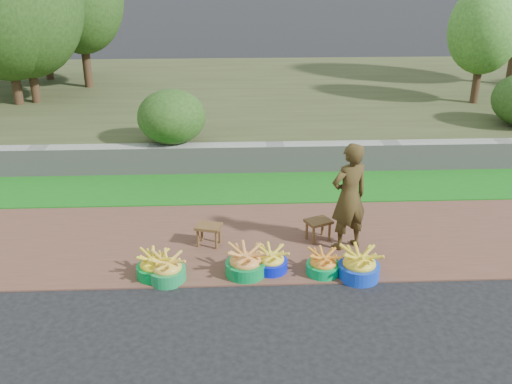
{
  "coord_description": "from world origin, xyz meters",
  "views": [
    {
      "loc": [
        -0.83,
        -6.2,
        3.91
      ],
      "look_at": [
        -0.49,
        1.3,
        0.75
      ],
      "focal_mm": 40.0,
      "sensor_mm": 36.0,
      "label": 1
    }
  ],
  "objects_px": {
    "basin_b": "(167,269)",
    "basin_e": "(323,264)",
    "basin_a": "(155,266)",
    "stool_right": "(318,224)",
    "stool_left": "(209,229)",
    "basin_f": "(359,265)",
    "basin_c": "(245,263)",
    "vendor_woman": "(349,197)",
    "basin_d": "(271,261)"
  },
  "relations": [
    {
      "from": "basin_c",
      "to": "stool_left",
      "type": "relative_size",
      "value": 1.29
    },
    {
      "from": "basin_f",
      "to": "stool_right",
      "type": "bearing_deg",
      "value": 109.94
    },
    {
      "from": "basin_c",
      "to": "basin_a",
      "type": "bearing_deg",
      "value": 179.82
    },
    {
      "from": "basin_f",
      "to": "stool_left",
      "type": "bearing_deg",
      "value": 154.09
    },
    {
      "from": "basin_c",
      "to": "basin_d",
      "type": "bearing_deg",
      "value": 14.84
    },
    {
      "from": "basin_b",
      "to": "basin_e",
      "type": "relative_size",
      "value": 1.1
    },
    {
      "from": "basin_d",
      "to": "basin_a",
      "type": "bearing_deg",
      "value": -176.8
    },
    {
      "from": "basin_f",
      "to": "vendor_woman",
      "type": "relative_size",
      "value": 0.34
    },
    {
      "from": "basin_d",
      "to": "stool_right",
      "type": "xyz_separation_m",
      "value": [
        0.75,
        0.83,
        0.12
      ]
    },
    {
      "from": "basin_d",
      "to": "basin_e",
      "type": "bearing_deg",
      "value": -9.49
    },
    {
      "from": "basin_a",
      "to": "stool_right",
      "type": "relative_size",
      "value": 1.09
    },
    {
      "from": "basin_b",
      "to": "basin_f",
      "type": "distance_m",
      "value": 2.48
    },
    {
      "from": "basin_c",
      "to": "stool_right",
      "type": "relative_size",
      "value": 1.22
    },
    {
      "from": "stool_left",
      "to": "basin_a",
      "type": "bearing_deg",
      "value": -129.48
    },
    {
      "from": "basin_a",
      "to": "stool_left",
      "type": "height_order",
      "value": "basin_a"
    },
    {
      "from": "basin_b",
      "to": "basin_c",
      "type": "height_order",
      "value": "basin_c"
    },
    {
      "from": "stool_left",
      "to": "stool_right",
      "type": "relative_size",
      "value": 0.94
    },
    {
      "from": "basin_a",
      "to": "basin_d",
      "type": "xyz_separation_m",
      "value": [
        1.51,
        0.08,
        -0.01
      ]
    },
    {
      "from": "basin_c",
      "to": "basin_e",
      "type": "xyz_separation_m",
      "value": [
        1.02,
        -0.03,
        -0.03
      ]
    },
    {
      "from": "basin_e",
      "to": "basin_b",
      "type": "bearing_deg",
      "value": -178.34
    },
    {
      "from": "basin_c",
      "to": "vendor_woman",
      "type": "distance_m",
      "value": 1.72
    },
    {
      "from": "basin_c",
      "to": "stool_left",
      "type": "distance_m",
      "value": 0.97
    },
    {
      "from": "basin_a",
      "to": "basin_e",
      "type": "bearing_deg",
      "value": -0.76
    },
    {
      "from": "basin_a",
      "to": "vendor_woman",
      "type": "xyz_separation_m",
      "value": [
        2.64,
        0.68,
        0.64
      ]
    },
    {
      "from": "vendor_woman",
      "to": "basin_e",
      "type": "bearing_deg",
      "value": 34.84
    },
    {
      "from": "basin_d",
      "to": "stool_left",
      "type": "relative_size",
      "value": 1.1
    },
    {
      "from": "basin_d",
      "to": "basin_e",
      "type": "height_order",
      "value": "basin_d"
    },
    {
      "from": "basin_e",
      "to": "basin_f",
      "type": "xyz_separation_m",
      "value": [
        0.45,
        -0.1,
        0.03
      ]
    },
    {
      "from": "basin_a",
      "to": "stool_right",
      "type": "bearing_deg",
      "value": 21.98
    },
    {
      "from": "basin_b",
      "to": "basin_e",
      "type": "distance_m",
      "value": 2.03
    },
    {
      "from": "basin_b",
      "to": "stool_left",
      "type": "xyz_separation_m",
      "value": [
        0.51,
        0.91,
        0.11
      ]
    },
    {
      "from": "basin_a",
      "to": "basin_b",
      "type": "xyz_separation_m",
      "value": [
        0.17,
        -0.09,
        0.0
      ]
    },
    {
      "from": "basin_e",
      "to": "stool_right",
      "type": "distance_m",
      "value": 0.95
    },
    {
      "from": "vendor_woman",
      "to": "stool_right",
      "type": "bearing_deg",
      "value": -55.9
    },
    {
      "from": "basin_e",
      "to": "stool_right",
      "type": "height_order",
      "value": "stool_right"
    },
    {
      "from": "basin_d",
      "to": "basin_e",
      "type": "distance_m",
      "value": 0.69
    },
    {
      "from": "basin_b",
      "to": "stool_right",
      "type": "bearing_deg",
      "value": 25.54
    },
    {
      "from": "basin_a",
      "to": "basin_c",
      "type": "distance_m",
      "value": 1.18
    },
    {
      "from": "vendor_woman",
      "to": "basin_d",
      "type": "bearing_deg",
      "value": 4.63
    },
    {
      "from": "basin_e",
      "to": "stool_left",
      "type": "xyz_separation_m",
      "value": [
        -1.52,
        0.85,
        0.12
      ]
    },
    {
      "from": "basin_a",
      "to": "basin_c",
      "type": "relative_size",
      "value": 0.89
    },
    {
      "from": "basin_c",
      "to": "basin_f",
      "type": "bearing_deg",
      "value": -5.04
    },
    {
      "from": "basin_a",
      "to": "basin_e",
      "type": "relative_size",
      "value": 1.07
    },
    {
      "from": "basin_c",
      "to": "vendor_woman",
      "type": "xyz_separation_m",
      "value": [
        1.46,
        0.68,
        0.62
      ]
    },
    {
      "from": "basin_c",
      "to": "vendor_woman",
      "type": "bearing_deg",
      "value": 25.1
    },
    {
      "from": "basin_e",
      "to": "stool_left",
      "type": "bearing_deg",
      "value": 150.67
    },
    {
      "from": "basin_c",
      "to": "stool_right",
      "type": "height_order",
      "value": "basin_c"
    },
    {
      "from": "basin_b",
      "to": "basin_c",
      "type": "bearing_deg",
      "value": 4.76
    },
    {
      "from": "basin_b",
      "to": "basin_d",
      "type": "xyz_separation_m",
      "value": [
        1.35,
        0.17,
        -0.01
      ]
    },
    {
      "from": "basin_f",
      "to": "vendor_woman",
      "type": "height_order",
      "value": "vendor_woman"
    }
  ]
}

